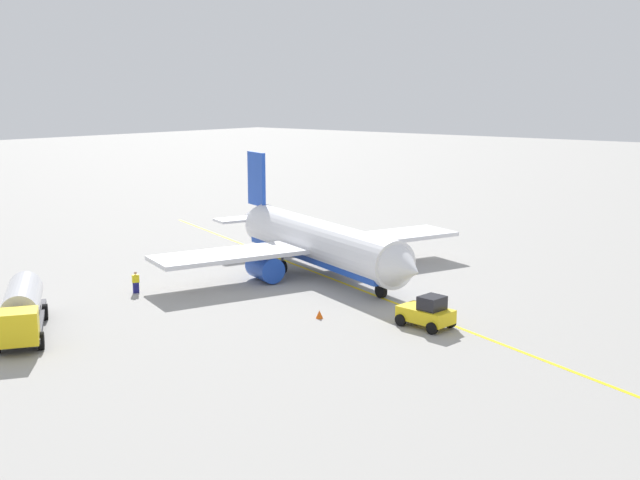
{
  "coord_description": "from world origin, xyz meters",
  "views": [
    {
      "loc": [
        41.29,
        -50.26,
        15.45
      ],
      "look_at": [
        0.0,
        0.0,
        3.0
      ],
      "focal_mm": 43.58,
      "sensor_mm": 36.0,
      "label": 1
    }
  ],
  "objects_px": {
    "fuel_tanker": "(22,308)",
    "safety_cone_nose": "(319,314)",
    "airplane": "(317,243)",
    "refueling_worker": "(136,283)",
    "pushback_tug": "(427,313)"
  },
  "relations": [
    {
      "from": "fuel_tanker",
      "to": "safety_cone_nose",
      "type": "height_order",
      "value": "fuel_tanker"
    },
    {
      "from": "safety_cone_nose",
      "to": "airplane",
      "type": "bearing_deg",
      "value": 130.26
    },
    {
      "from": "refueling_worker",
      "to": "safety_cone_nose",
      "type": "height_order",
      "value": "refueling_worker"
    },
    {
      "from": "airplane",
      "to": "refueling_worker",
      "type": "distance_m",
      "value": 15.75
    },
    {
      "from": "airplane",
      "to": "fuel_tanker",
      "type": "height_order",
      "value": "airplane"
    },
    {
      "from": "refueling_worker",
      "to": "safety_cone_nose",
      "type": "distance_m",
      "value": 15.92
    },
    {
      "from": "refueling_worker",
      "to": "safety_cone_nose",
      "type": "xyz_separation_m",
      "value": [
        15.46,
        3.75,
        -0.54
      ]
    },
    {
      "from": "fuel_tanker",
      "to": "pushback_tug",
      "type": "bearing_deg",
      "value": 42.4
    },
    {
      "from": "pushback_tug",
      "to": "safety_cone_nose",
      "type": "bearing_deg",
      "value": -156.63
    },
    {
      "from": "airplane",
      "to": "pushback_tug",
      "type": "distance_m",
      "value": 17.41
    },
    {
      "from": "airplane",
      "to": "safety_cone_nose",
      "type": "relative_size",
      "value": 49.93
    },
    {
      "from": "pushback_tug",
      "to": "refueling_worker",
      "type": "distance_m",
      "value": 23.29
    },
    {
      "from": "pushback_tug",
      "to": "safety_cone_nose",
      "type": "distance_m",
      "value": 7.49
    },
    {
      "from": "airplane",
      "to": "safety_cone_nose",
      "type": "height_order",
      "value": "airplane"
    },
    {
      "from": "airplane",
      "to": "pushback_tug",
      "type": "bearing_deg",
      "value": -25.45
    }
  ]
}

